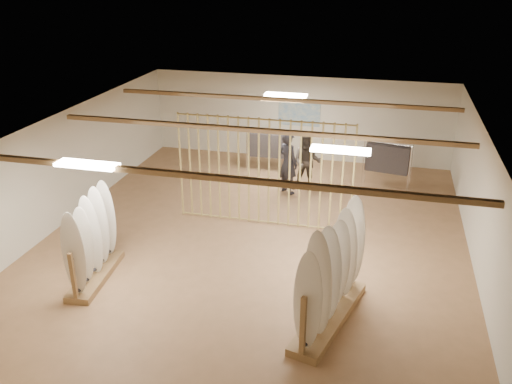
% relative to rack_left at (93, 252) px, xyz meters
% --- Properties ---
extents(floor, '(12.00, 12.00, 0.00)m').
position_rel_rack_left_xyz_m(floor, '(2.85, 2.64, -0.64)').
color(floor, '#9C714B').
rests_on(floor, ground).
extents(ceiling, '(12.00, 12.00, 0.00)m').
position_rel_rack_left_xyz_m(ceiling, '(2.85, 2.64, 2.16)').
color(ceiling, gray).
rests_on(ceiling, ground).
extents(wall_back, '(12.00, 0.00, 12.00)m').
position_rel_rack_left_xyz_m(wall_back, '(2.85, 8.64, 0.76)').
color(wall_back, silver).
rests_on(wall_back, ground).
extents(wall_front, '(12.00, 0.00, 12.00)m').
position_rel_rack_left_xyz_m(wall_front, '(2.85, -3.36, 0.76)').
color(wall_front, silver).
rests_on(wall_front, ground).
extents(wall_left, '(0.00, 12.00, 12.00)m').
position_rel_rack_left_xyz_m(wall_left, '(-2.15, 2.64, 0.76)').
color(wall_left, silver).
rests_on(wall_left, ground).
extents(wall_right, '(0.00, 12.00, 12.00)m').
position_rel_rack_left_xyz_m(wall_right, '(7.85, 2.64, 0.76)').
color(wall_right, silver).
rests_on(wall_right, ground).
extents(ceiling_slats, '(9.50, 6.12, 0.10)m').
position_rel_rack_left_xyz_m(ceiling_slats, '(2.85, 2.64, 2.08)').
color(ceiling_slats, olive).
rests_on(ceiling_slats, ground).
extents(light_panels, '(1.20, 0.35, 0.06)m').
position_rel_rack_left_xyz_m(light_panels, '(2.85, 2.64, 2.10)').
color(light_panels, white).
rests_on(light_panels, ground).
extents(bamboo_partition, '(4.45, 0.05, 2.78)m').
position_rel_rack_left_xyz_m(bamboo_partition, '(2.85, 3.44, 0.76)').
color(bamboo_partition, tan).
rests_on(bamboo_partition, ground).
extents(poster, '(1.40, 0.03, 0.90)m').
position_rel_rack_left_xyz_m(poster, '(2.85, 8.62, 0.96)').
color(poster, teal).
rests_on(poster, ground).
extents(rack_left, '(0.73, 2.03, 1.89)m').
position_rel_rack_left_xyz_m(rack_left, '(0.00, 0.00, 0.00)').
color(rack_left, olive).
rests_on(rack_left, floor).
extents(rack_right, '(1.21, 2.67, 2.11)m').
position_rel_rack_left_xyz_m(rack_right, '(4.99, -0.28, 0.08)').
color(rack_right, olive).
rests_on(rack_right, floor).
extents(clothing_rack_a, '(1.24, 0.33, 1.33)m').
position_rel_rack_left_xyz_m(clothing_rack_a, '(2.08, 7.20, 0.22)').
color(clothing_rack_a, silver).
rests_on(clothing_rack_a, floor).
extents(clothing_rack_b, '(1.32, 0.55, 1.43)m').
position_rel_rack_left_xyz_m(clothing_rack_b, '(5.83, 6.60, 0.29)').
color(clothing_rack_b, silver).
rests_on(clothing_rack_b, floor).
extents(shopper_a, '(0.91, 0.85, 2.07)m').
position_rel_rack_left_xyz_m(shopper_a, '(3.07, 5.58, 0.39)').
color(shopper_a, black).
rests_on(shopper_a, floor).
extents(shopper_b, '(0.96, 0.75, 1.98)m').
position_rel_rack_left_xyz_m(shopper_b, '(3.57, 5.89, 0.35)').
color(shopper_b, '#3E3630').
rests_on(shopper_b, floor).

